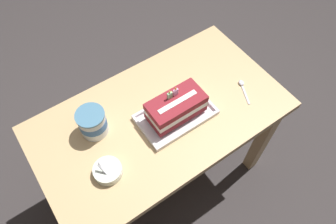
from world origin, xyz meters
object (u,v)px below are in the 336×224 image
birthday_cake (176,107)px  ice_cream_tub (93,122)px  foil_tray (176,115)px  serving_spoon_near_tray (242,85)px  bowl_stack (108,171)px

birthday_cake → ice_cream_tub: birthday_cake is taller
foil_tray → ice_cream_tub: ice_cream_tub is taller
birthday_cake → serving_spoon_near_tray: bearing=-6.9°
ice_cream_tub → serving_spoon_near_tray: ice_cream_tub is taller
foil_tray → serving_spoon_near_tray: 0.36m
foil_tray → bowl_stack: size_ratio=2.88×
foil_tray → serving_spoon_near_tray: foil_tray is taller
foil_tray → serving_spoon_near_tray: bearing=-6.9°
bowl_stack → serving_spoon_near_tray: (0.73, 0.02, -0.01)m
birthday_cake → serving_spoon_near_tray: birthday_cake is taller
ice_cream_tub → foil_tray: bearing=-23.3°
foil_tray → ice_cream_tub: bearing=156.7°
serving_spoon_near_tray → bowl_stack: bearing=-178.4°
bowl_stack → serving_spoon_near_tray: 0.73m
foil_tray → bowl_stack: bowl_stack is taller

